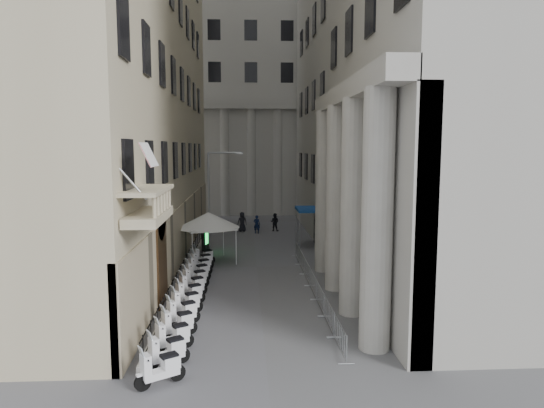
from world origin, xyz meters
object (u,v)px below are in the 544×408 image
(security_tent, at_px, (216,221))
(street_lamp, at_px, (213,197))
(pedestrian_a, at_px, (257,224))
(pedestrian_b, at_px, (275,222))
(info_kiosk, at_px, (205,240))
(scooter_0, at_px, (161,385))

(security_tent, distance_m, street_lamp, 1.74)
(street_lamp, xyz_separation_m, pedestrian_a, (3.24, 10.41, -3.59))
(pedestrian_b, bearing_deg, info_kiosk, 77.40)
(info_kiosk, distance_m, pedestrian_b, 10.48)
(security_tent, height_order, street_lamp, street_lamp)
(scooter_0, distance_m, security_tent, 17.21)
(security_tent, relative_size, info_kiosk, 2.27)
(scooter_0, xyz_separation_m, security_tent, (0.86, 16.95, 2.86))
(scooter_0, bearing_deg, security_tent, -34.53)
(info_kiosk, bearing_deg, pedestrian_a, 76.32)
(scooter_0, height_order, pedestrian_b, pedestrian_b)
(scooter_0, xyz_separation_m, pedestrian_b, (5.54, 29.23, 0.84))
(scooter_0, distance_m, street_lamp, 18.22)
(pedestrian_a, distance_m, pedestrian_b, 2.06)
(security_tent, distance_m, pedestrian_b, 13.30)
(street_lamp, height_order, pedestrian_b, street_lamp)
(security_tent, xyz_separation_m, pedestrian_a, (2.98, 11.13, -2.03))
(scooter_0, distance_m, pedestrian_a, 28.35)
(scooter_0, height_order, pedestrian_a, pedestrian_a)
(scooter_0, xyz_separation_m, pedestrian_a, (3.84, 28.07, 0.83))
(info_kiosk, distance_m, pedestrian_a, 8.62)
(info_kiosk, height_order, pedestrian_b, info_kiosk)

